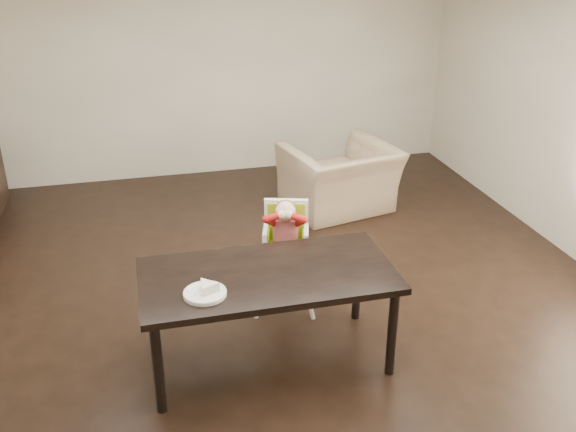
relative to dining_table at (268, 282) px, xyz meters
name	(u,v)px	position (x,y,z in m)	size (l,w,h in m)	color
ground	(282,315)	(0.23, 0.55, -0.67)	(7.00, 7.00, 0.00)	black
room_walls	(281,97)	(0.23, 0.55, 1.18)	(6.02, 7.02, 2.71)	#BDB59D
dining_table	(268,282)	(0.00, 0.00, 0.00)	(1.80, 0.90, 0.75)	black
high_chair	(286,231)	(0.32, 0.75, 0.01)	(0.50, 0.50, 0.96)	white
plate	(206,291)	(-0.46, -0.19, 0.11)	(0.30, 0.30, 0.08)	white
armchair	(340,168)	(1.37, 2.50, -0.17)	(1.15, 0.74, 1.00)	tan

